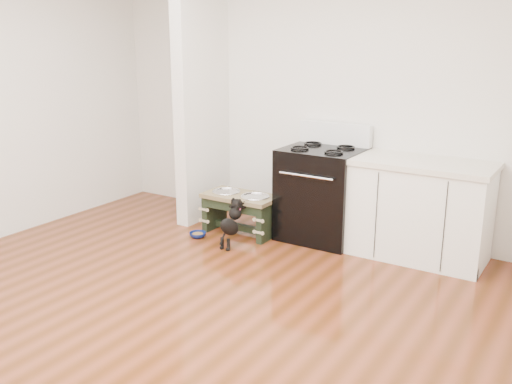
# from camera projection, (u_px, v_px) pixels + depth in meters

# --- Properties ---
(ground) EXTENTS (5.00, 5.00, 0.00)m
(ground) POSITION_uv_depth(u_px,v_px,m) (159.00, 317.00, 4.17)
(ground) COLOR #4E250E
(ground) RESTS_ON ground
(room_shell) EXTENTS (5.00, 5.00, 5.00)m
(room_shell) POSITION_uv_depth(u_px,v_px,m) (148.00, 94.00, 3.73)
(room_shell) COLOR silver
(room_shell) RESTS_ON ground
(partition_wall) EXTENTS (0.15, 0.80, 2.70)m
(partition_wall) POSITION_uv_depth(u_px,v_px,m) (202.00, 97.00, 6.12)
(partition_wall) COLOR silver
(partition_wall) RESTS_ON ground
(oven_range) EXTENTS (0.76, 0.69, 1.14)m
(oven_range) POSITION_uv_depth(u_px,v_px,m) (322.00, 192.00, 5.67)
(oven_range) COLOR black
(oven_range) RESTS_ON ground
(cabinet_run) EXTENTS (1.24, 0.64, 0.91)m
(cabinet_run) POSITION_uv_depth(u_px,v_px,m) (420.00, 210.00, 5.19)
(cabinet_run) COLOR white
(cabinet_run) RESTS_ON ground
(dog_feeder) EXTENTS (0.76, 0.41, 0.43)m
(dog_feeder) POSITION_uv_depth(u_px,v_px,m) (240.00, 206.00, 5.85)
(dog_feeder) COLOR black
(dog_feeder) RESTS_ON ground
(puppy) EXTENTS (0.13, 0.39, 0.46)m
(puppy) POSITION_uv_depth(u_px,v_px,m) (232.00, 221.00, 5.50)
(puppy) COLOR black
(puppy) RESTS_ON ground
(floor_bowl) EXTENTS (0.21, 0.21, 0.05)m
(floor_bowl) POSITION_uv_depth(u_px,v_px,m) (198.00, 235.00, 5.80)
(floor_bowl) COLOR navy
(floor_bowl) RESTS_ON ground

